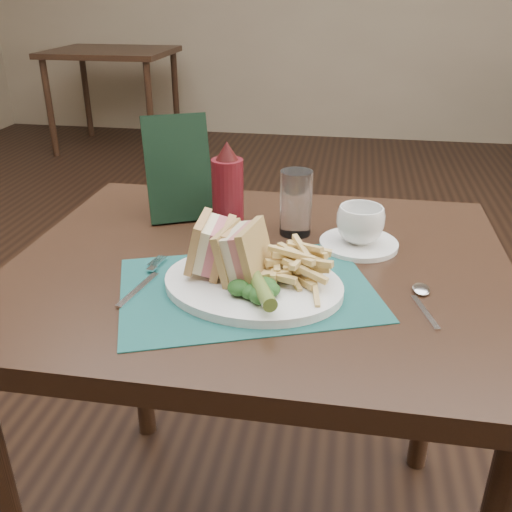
{
  "coord_description": "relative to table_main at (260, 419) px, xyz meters",
  "views": [
    {
      "loc": [
        0.15,
        -1.42,
        1.21
      ],
      "look_at": [
        0.01,
        -0.58,
        0.8
      ],
      "focal_mm": 40.0,
      "sensor_mm": 36.0,
      "label": 1
    }
  ],
  "objects": [
    {
      "name": "check_presenter",
      "position": [
        -0.2,
        0.18,
        0.48
      ],
      "size": [
        0.16,
        0.13,
        0.22
      ],
      "primitive_type": "cube",
      "rotation": [
        -0.31,
        0.0,
        0.45
      ],
      "color": "black",
      "rests_on": "table_main"
    },
    {
      "name": "sandwich_half_b",
      "position": [
        -0.03,
        -0.1,
        0.44
      ],
      "size": [
        0.09,
        0.11,
        0.1
      ],
      "primitive_type": null,
      "rotation": [
        0.0,
        -0.24,
        -0.2
      ],
      "color": "tan",
      "rests_on": "plate"
    },
    {
      "name": "drinking_glass",
      "position": [
        0.05,
        0.13,
        0.44
      ],
      "size": [
        0.07,
        0.07,
        0.13
      ],
      "primitive_type": "cylinder",
      "rotation": [
        0.0,
        0.0,
        0.03
      ],
      "color": "white",
      "rests_on": "table_main"
    },
    {
      "name": "floor",
      "position": [
        0.0,
        0.5,
        -0.38
      ],
      "size": [
        7.0,
        7.0,
        0.0
      ],
      "primitive_type": "plane",
      "color": "black",
      "rests_on": "ground"
    },
    {
      "name": "table_main",
      "position": [
        0.0,
        0.0,
        0.0
      ],
      "size": [
        0.9,
        0.75,
        0.75
      ],
      "primitive_type": null,
      "color": "black",
      "rests_on": "ground"
    },
    {
      "name": "coffee_cup",
      "position": [
        0.18,
        0.09,
        0.42
      ],
      "size": [
        0.12,
        0.12,
        0.07
      ],
      "primitive_type": "imported",
      "rotation": [
        0.0,
        0.0,
        0.43
      ],
      "color": "white",
      "rests_on": "saucer"
    },
    {
      "name": "saucer",
      "position": [
        0.18,
        0.09,
        0.38
      ],
      "size": [
        0.16,
        0.16,
        0.01
      ],
      "primitive_type": "cylinder",
      "rotation": [
        0.0,
        0.0,
        0.07
      ],
      "color": "white",
      "rests_on": "table_main"
    },
    {
      "name": "ketchup_bottle",
      "position": [
        -0.09,
        0.12,
        0.47
      ],
      "size": [
        0.07,
        0.07,
        0.19
      ],
      "primitive_type": null,
      "rotation": [
        0.0,
        0.0,
        -0.04
      ],
      "color": "#540E15",
      "rests_on": "table_main"
    },
    {
      "name": "kale_garnish",
      "position": [
        0.01,
        -0.17,
        0.41
      ],
      "size": [
        0.11,
        0.08,
        0.03
      ],
      "primitive_type": null,
      "color": "#173B15",
      "rests_on": "plate"
    },
    {
      "name": "wall_back",
      "position": [
        0.0,
        4.0,
        -0.38
      ],
      "size": [
        6.0,
        0.0,
        6.0
      ],
      "primitive_type": "plane",
      "rotation": [
        1.57,
        0.0,
        0.0
      ],
      "color": "gray",
      "rests_on": "ground"
    },
    {
      "name": "fries_pile",
      "position": [
        0.07,
        -0.09,
        0.42
      ],
      "size": [
        0.18,
        0.2,
        0.06
      ],
      "primitive_type": null,
      "color": "tan",
      "rests_on": "plate"
    },
    {
      "name": "plate",
      "position": [
        0.01,
        -0.11,
        0.38
      ],
      "size": [
        0.34,
        0.29,
        0.01
      ],
      "primitive_type": null,
      "rotation": [
        0.0,
        0.0,
        -0.19
      ],
      "color": "white",
      "rests_on": "placemat"
    },
    {
      "name": "spoon",
      "position": [
        0.28,
        -0.11,
        0.38
      ],
      "size": [
        0.07,
        0.15,
        0.01
      ],
      "primitive_type": null,
      "rotation": [
        0.0,
        0.0,
        0.28
      ],
      "color": "silver",
      "rests_on": "table_main"
    },
    {
      "name": "table_bg_left",
      "position": [
        -1.69,
        3.36,
        0.0
      ],
      "size": [
        0.9,
        0.75,
        0.75
      ],
      "primitive_type": null,
      "color": "black",
      "rests_on": "ground"
    },
    {
      "name": "sandwich_half_a",
      "position": [
        -0.09,
        -0.09,
        0.44
      ],
      "size": [
        0.08,
        0.1,
        0.1
      ],
      "primitive_type": null,
      "rotation": [
        0.0,
        0.24,
        0.05
      ],
      "color": "tan",
      "rests_on": "plate"
    },
    {
      "name": "fork",
      "position": [
        -0.18,
        -0.12,
        0.38
      ],
      "size": [
        0.06,
        0.17,
        0.01
      ],
      "primitive_type": null,
      "rotation": [
        0.0,
        0.0,
        -0.18
      ],
      "color": "silver",
      "rests_on": "placemat"
    },
    {
      "name": "pickle_spear",
      "position": [
        0.03,
        -0.17,
        0.41
      ],
      "size": [
        0.07,
        0.12,
        0.03
      ],
      "primitive_type": "cylinder",
      "rotation": [
        1.54,
        0.0,
        0.4
      ],
      "color": "#4E6727",
      "rests_on": "plate"
    },
    {
      "name": "placemat",
      "position": [
        -0.0,
        -0.11,
        0.38
      ],
      "size": [
        0.49,
        0.42,
        0.0
      ],
      "primitive_type": "cube",
      "rotation": [
        0.0,
        0.0,
        0.36
      ],
      "color": "#184C49",
      "rests_on": "table_main"
    }
  ]
}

